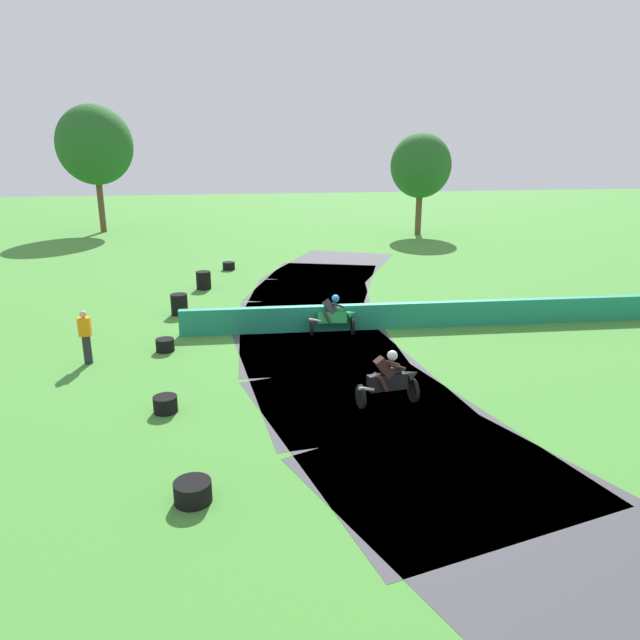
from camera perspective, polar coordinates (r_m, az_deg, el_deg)
ground_plane at (r=20.46m, az=-0.80°, el=-1.05°), size 120.00×120.00×0.00m
track_asphalt at (r=20.59m, az=2.22°, el=-0.93°), size 9.82×32.37×0.01m
safety_barrier at (r=21.54m, az=13.57°, el=0.64°), size 19.81×1.21×0.90m
motorcycle_lead_green at (r=20.01m, az=1.39°, el=0.42°), size 1.70×0.93×1.42m
motorcycle_chase_black at (r=14.70m, az=6.85°, el=-5.74°), size 1.68×0.81×1.42m
tire_stack_near at (r=30.87m, az=-8.89°, el=5.24°), size 0.63×0.63×0.40m
tire_stack_mid_a at (r=26.83m, az=-11.28°, el=3.82°), size 0.65×0.65×0.80m
tire_stack_mid_b at (r=22.95m, az=-13.56°, el=1.49°), size 0.63×0.63×0.80m
tire_stack_far at (r=19.04m, az=-14.87°, el=-2.37°), size 0.57×0.57×0.40m
tire_stack_extra_a at (r=14.83m, az=-14.84°, el=-7.94°), size 0.58×0.58×0.40m
tire_stack_extra_b at (r=11.31m, az=-12.30°, el=-16.04°), size 0.69×0.69×0.40m
track_marshal at (r=18.52m, az=-21.87°, el=-1.56°), size 0.34×0.24×1.63m
tree_far_left at (r=46.54m, az=-21.11°, el=15.62°), size 5.33×5.33×9.03m
tree_far_right at (r=43.07m, az=9.80°, el=14.59°), size 4.25×4.25×7.06m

